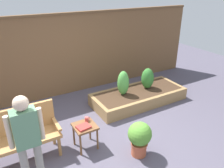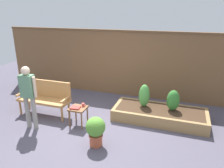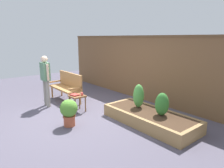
{
  "view_description": "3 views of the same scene",
  "coord_description": "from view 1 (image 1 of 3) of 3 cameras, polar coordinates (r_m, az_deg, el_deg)",
  "views": [
    {
      "loc": [
        -1.6,
        -2.92,
        2.83
      ],
      "look_at": [
        0.48,
        0.72,
        0.91
      ],
      "focal_mm": 35.84,
      "sensor_mm": 36.0,
      "label": 1
    },
    {
      "loc": [
        1.99,
        -4.07,
        2.78
      ],
      "look_at": [
        0.31,
        0.86,
        0.96
      ],
      "focal_mm": 34.65,
      "sensor_mm": 36.0,
      "label": 2
    },
    {
      "loc": [
        4.62,
        -2.58,
        2.09
      ],
      "look_at": [
        0.46,
        0.84,
        0.87
      ],
      "focal_mm": 32.98,
      "sensor_mm": 36.0,
      "label": 3
    }
  ],
  "objects": [
    {
      "name": "ground_plane",
      "position": [
        4.37,
        -0.81,
        -15.84
      ],
      "size": [
        14.0,
        14.0,
        0.0
      ],
      "primitive_type": "plane",
      "color": "#514C5B"
    },
    {
      "name": "fence_back",
      "position": [
        6.0,
        -13.12,
        7.04
      ],
      "size": [
        8.4,
        0.14,
        2.16
      ],
      "color": "brown",
      "rests_on": "ground_plane"
    },
    {
      "name": "garden_bench",
      "position": [
        4.14,
        -23.78,
        -11.41
      ],
      "size": [
        1.44,
        0.48,
        0.94
      ],
      "color": "#B77F47",
      "rests_on": "ground_plane"
    },
    {
      "name": "side_table",
      "position": [
        4.17,
        -6.89,
        -11.38
      ],
      "size": [
        0.4,
        0.4,
        0.48
      ],
      "color": "brown",
      "rests_on": "ground_plane"
    },
    {
      "name": "cup_on_table",
      "position": [
        4.21,
        -6.44,
        -8.9
      ],
      "size": [
        0.11,
        0.07,
        0.08
      ],
      "color": "#CC4C47",
      "rests_on": "side_table"
    },
    {
      "name": "book_on_table",
      "position": [
        4.06,
        -7.28,
        -10.81
      ],
      "size": [
        0.26,
        0.22,
        0.03
      ],
      "primitive_type": "cube",
      "rotation": [
        0.0,
        0.0,
        0.14
      ],
      "color": "#B2332D",
      "rests_on": "side_table"
    },
    {
      "name": "potted_boxwood",
      "position": [
        4.02,
        7.06,
        -13.23
      ],
      "size": [
        0.42,
        0.42,
        0.66
      ],
      "color": "#B75638",
      "rests_on": "ground_plane"
    },
    {
      "name": "raised_planter_bed",
      "position": [
        5.8,
        6.78,
        -3.18
      ],
      "size": [
        2.4,
        1.0,
        0.3
      ],
      "color": "#997547",
      "rests_on": "ground_plane"
    },
    {
      "name": "shrub_near_bench",
      "position": [
        5.42,
        2.87,
        0.25
      ],
      "size": [
        0.28,
        0.28,
        0.61
      ],
      "color": "brown",
      "rests_on": "raised_planter_bed"
    },
    {
      "name": "shrub_far_corner",
      "position": [
        5.84,
        9.06,
        1.43
      ],
      "size": [
        0.32,
        0.32,
        0.54
      ],
      "color": "brown",
      "rests_on": "raised_planter_bed"
    },
    {
      "name": "person_by_bench",
      "position": [
        3.28,
        -20.81,
        -12.69
      ],
      "size": [
        0.47,
        0.2,
        1.56
      ],
      "color": "gray",
      "rests_on": "ground_plane"
    }
  ]
}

